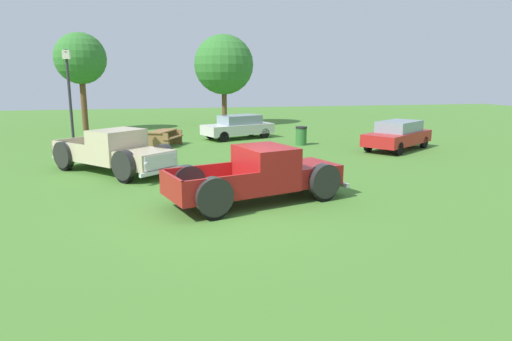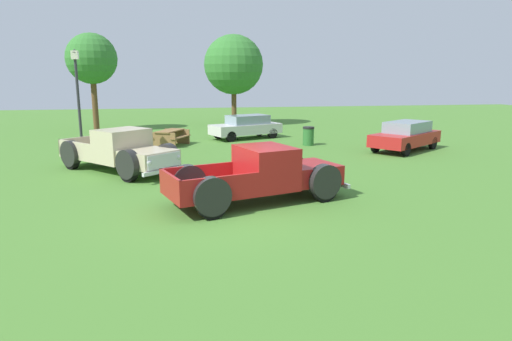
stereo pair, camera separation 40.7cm
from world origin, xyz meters
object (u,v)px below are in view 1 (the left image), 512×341
object	(u,v)px
oak_tree_east	(80,59)
lamp_post_near	(70,101)
picnic_table	(162,136)
sedan_distant_a	(238,126)
sedan_distant_b	(398,135)
pickup_truck_foreground	(267,175)
trash_can	(301,136)
oak_tree_west	(224,65)
pickup_truck_behind_left	(119,153)

from	to	relation	value
oak_tree_east	lamp_post_near	bearing A→B (deg)	-84.41
picnic_table	oak_tree_east	bearing A→B (deg)	123.03
sedan_distant_a	lamp_post_near	bearing A→B (deg)	-152.81
sedan_distant_b	oak_tree_east	distance (m)	19.60
pickup_truck_foreground	lamp_post_near	distance (m)	11.11
pickup_truck_foreground	trash_can	bearing A→B (deg)	67.06
oak_tree_east	pickup_truck_foreground	bearing A→B (deg)	-67.62
picnic_table	trash_can	xyz separation A→B (m)	(6.95, -1.23, -0.01)
sedan_distant_a	lamp_post_near	size ratio (longest dim) A/B	0.93
pickup_truck_foreground	oak_tree_west	distance (m)	20.82
lamp_post_near	picnic_table	bearing A→B (deg)	30.88
oak_tree_east	sedan_distant_b	bearing A→B (deg)	-34.85
pickup_truck_behind_left	oak_tree_east	distance (m)	14.60
sedan_distant_b	oak_tree_east	xyz separation A→B (m)	(-15.78, 10.99, 3.81)
pickup_truck_behind_left	trash_can	xyz separation A→B (m)	(8.54, 5.16, -0.28)
trash_can	oak_tree_east	size ratio (longest dim) A/B	0.15
sedan_distant_b	picnic_table	size ratio (longest dim) A/B	1.90
oak_tree_west	sedan_distant_a	bearing A→B (deg)	-92.25
trash_can	oak_tree_east	distance (m)	15.09
pickup_truck_foreground	pickup_truck_behind_left	bearing A→B (deg)	133.29
pickup_truck_foreground	pickup_truck_behind_left	size ratio (longest dim) A/B	1.06
sedan_distant_a	sedan_distant_b	distance (m)	8.72
sedan_distant_a	trash_can	distance (m)	4.12
pickup_truck_foreground	picnic_table	distance (m)	11.40
picnic_table	trash_can	bearing A→B (deg)	-10.04
pickup_truck_foreground	trash_can	size ratio (longest dim) A/B	5.64
sedan_distant_a	pickup_truck_foreground	bearing A→B (deg)	-96.32
pickup_truck_behind_left	oak_tree_east	world-z (taller)	oak_tree_east
oak_tree_east	oak_tree_west	world-z (taller)	oak_tree_west
trash_can	oak_tree_east	xyz separation A→B (m)	(-11.73, 8.58, 4.05)
oak_tree_east	oak_tree_west	distance (m)	9.53
pickup_truck_foreground	oak_tree_east	xyz separation A→B (m)	(-7.58, 18.39, 3.79)
trash_can	lamp_post_near	bearing A→B (deg)	-174.37
sedan_distant_b	oak_tree_east	world-z (taller)	oak_tree_east
pickup_truck_behind_left	oak_tree_west	distance (m)	17.30
pickup_truck_foreground	trash_can	distance (m)	10.66
lamp_post_near	picnic_table	world-z (taller)	lamp_post_near
sedan_distant_b	sedan_distant_a	bearing A→B (deg)	141.01
pickup_truck_foreground	sedan_distant_a	size ratio (longest dim) A/B	1.25
picnic_table	oak_tree_east	size ratio (longest dim) A/B	0.37
sedan_distant_b	oak_tree_east	size ratio (longest dim) A/B	0.70
lamp_post_near	oak_tree_east	distance (m)	9.92
oak_tree_west	oak_tree_east	bearing A→B (deg)	-167.54
oak_tree_west	pickup_truck_behind_left	bearing A→B (deg)	-111.16
trash_can	oak_tree_west	distance (m)	11.55
picnic_table	oak_tree_west	distance (m)	11.10
sedan_distant_b	lamp_post_near	size ratio (longest dim) A/B	0.94
sedan_distant_b	trash_can	world-z (taller)	sedan_distant_b
pickup_truck_behind_left	sedan_distant_b	world-z (taller)	pickup_truck_behind_left
trash_can	oak_tree_west	world-z (taller)	oak_tree_west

